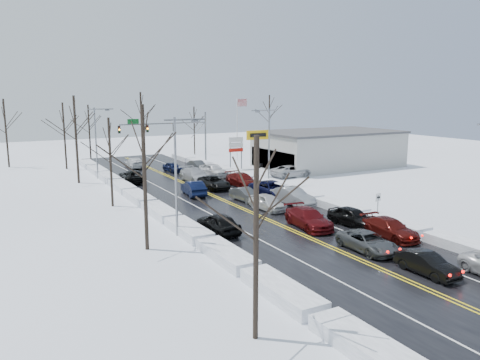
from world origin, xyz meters
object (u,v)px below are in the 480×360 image
oncoming_car_0 (194,195)px  tires_plus_sign (258,138)px  dealership_building (328,149)px  traffic_signal_mast (174,130)px  flagpole (238,124)px

oncoming_car_0 → tires_plus_sign: bearing=-142.5°
dealership_building → oncoming_car_0: bearing=-160.3°
traffic_signal_mast → oncoming_car_0: bearing=-105.0°
dealership_building → flagpole: bearing=126.3°
flagpole → oncoming_car_0: size_ratio=2.10×
oncoming_car_0 → flagpole: bearing=-121.5°
tires_plus_sign → flagpole: flagpole is taller
tires_plus_sign → dealership_building: bearing=8.5°
dealership_building → oncoming_car_0: dealership_building is taller
dealership_building → oncoming_car_0: size_ratio=4.28×
flagpole → dealership_building: (8.80, -12.00, -3.27)m
tires_plus_sign → traffic_signal_mast: bearing=120.5°
traffic_signal_mast → oncoming_car_0: (-5.14, -19.18, -5.48)m
flagpole → oncoming_car_0: flagpole is taller
tires_plus_sign → flagpole: bearing=71.6°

